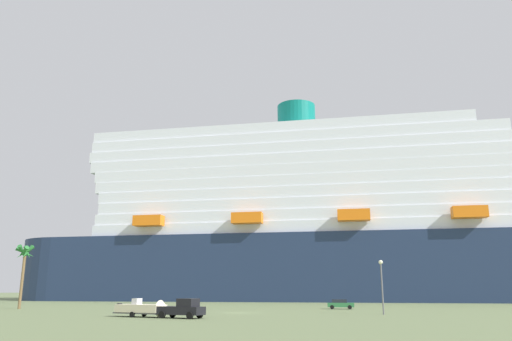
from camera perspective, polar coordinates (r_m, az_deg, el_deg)
name	(u,v)px	position (r m, az deg, el deg)	size (l,w,h in m)	color
ground_plane	(276,306)	(100.45, 2.40, -15.50)	(600.00, 600.00, 0.00)	#66754C
cruise_ship	(389,230)	(142.07, 15.31, -6.66)	(233.85, 40.31, 65.59)	#1E2D4C
pickup_truck	(182,309)	(58.48, -8.59, -15.67)	(5.91, 3.30, 2.20)	black
small_boat_on_trailer	(146,309)	(61.61, -12.75, -15.47)	(8.52, 3.71, 2.15)	#595960
palm_tree	(25,257)	(93.87, -25.39, -9.10)	(3.38, 3.13, 10.70)	brown
street_lamp	(382,278)	(68.43, 14.45, -12.07)	(0.56, 0.56, 7.01)	slate
parked_car_green_wagon	(340,304)	(85.24, 9.82, -15.09)	(4.44, 2.17, 1.58)	#2D723F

